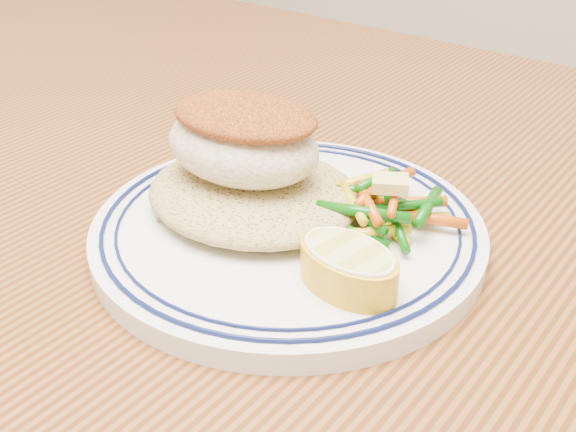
# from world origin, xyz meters

# --- Properties ---
(dining_table) EXTENTS (1.50, 0.90, 0.75)m
(dining_table) POSITION_xyz_m (0.00, 0.00, 0.65)
(dining_table) COLOR #4E280F
(dining_table) RESTS_ON ground
(plate) EXTENTS (0.26, 0.26, 0.02)m
(plate) POSITION_xyz_m (0.04, -0.03, 0.76)
(plate) COLOR silver
(plate) RESTS_ON dining_table
(rice_pilaf) EXTENTS (0.15, 0.13, 0.03)m
(rice_pilaf) POSITION_xyz_m (0.00, -0.03, 0.78)
(rice_pilaf) COLOR #9F884F
(rice_pilaf) RESTS_ON plate
(fish_fillet) EXTENTS (0.12, 0.09, 0.06)m
(fish_fillet) POSITION_xyz_m (-0.00, -0.03, 0.82)
(fish_fillet) COLOR beige
(fish_fillet) RESTS_ON rice_pilaf
(vegetable_pile) EXTENTS (0.10, 0.09, 0.03)m
(vegetable_pile) POSITION_xyz_m (0.08, 0.01, 0.78)
(vegetable_pile) COLOR gold
(vegetable_pile) RESTS_ON plate
(butter_pat) EXTENTS (0.03, 0.03, 0.01)m
(butter_pat) POSITION_xyz_m (0.09, 0.01, 0.80)
(butter_pat) COLOR #D8C069
(butter_pat) RESTS_ON vegetable_pile
(lemon_wedge) EXTENTS (0.07, 0.07, 0.03)m
(lemon_wedge) POSITION_xyz_m (0.11, -0.06, 0.78)
(lemon_wedge) COLOR gold
(lemon_wedge) RESTS_ON plate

